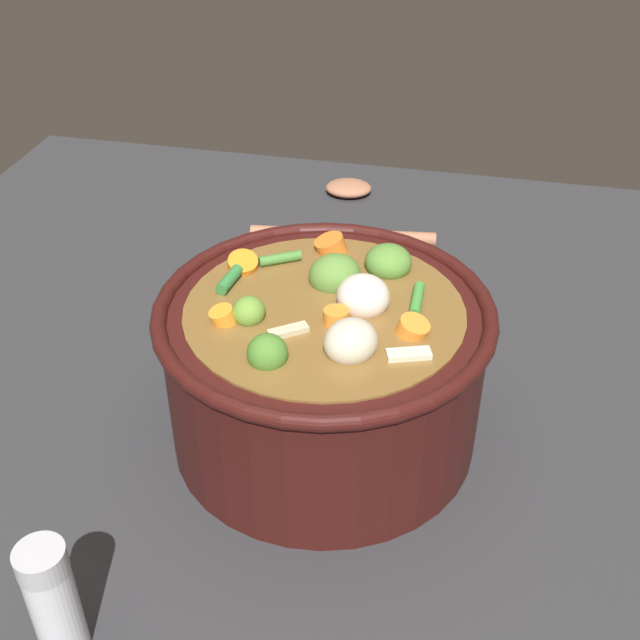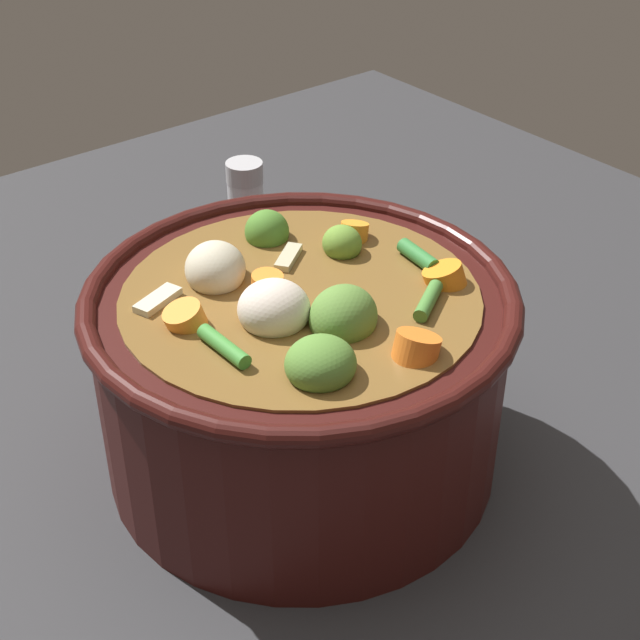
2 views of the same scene
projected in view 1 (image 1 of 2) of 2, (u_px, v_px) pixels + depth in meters
name	position (u px, v px, depth m)	size (l,w,h in m)	color
ground_plane	(324.00, 432.00, 0.71)	(1.10, 1.10, 0.00)	#2D2D30
cooking_pot	(324.00, 367.00, 0.67)	(0.27, 0.27, 0.16)	#38110F
wooden_spoon	(346.00, 212.00, 1.03)	(0.18, 0.22, 0.02)	#A26749
salt_shaker	(53.00, 601.00, 0.52)	(0.03, 0.03, 0.10)	silver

